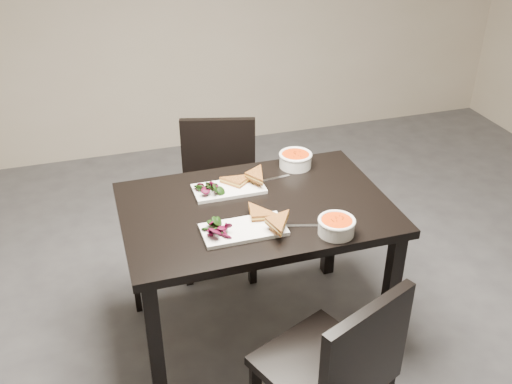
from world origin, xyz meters
TOP-DOWN VIEW (x-y plane):
  - ground at (0.00, 0.00)m, footprint 5.00×5.00m
  - table at (-0.36, 0.25)m, footprint 1.20×0.80m
  - chair_near at (-0.28, -0.52)m, footprint 0.55×0.55m
  - chair_far at (-0.37, 0.92)m, footprint 0.51×0.51m
  - plate_near at (-0.47, 0.06)m, footprint 0.35×0.18m
  - sandwich_near at (-0.40, 0.08)m, footprint 0.20×0.16m
  - salad_near at (-0.57, 0.06)m, footprint 0.11×0.10m
  - soup_bowl_near at (-0.10, -0.06)m, footprint 0.16×0.16m
  - cutlery_near at (-0.22, 0.03)m, footprint 0.18×0.07m
  - plate_far at (-0.44, 0.41)m, footprint 0.33×0.17m
  - sandwich_far at (-0.37, 0.40)m, footprint 0.21×0.20m
  - salad_far at (-0.54, 0.41)m, footprint 0.10×0.09m
  - soup_bowl_far at (-0.06, 0.55)m, footprint 0.17×0.17m
  - cutlery_far at (-0.21, 0.45)m, footprint 0.18×0.04m

SIDE VIEW (x-z plane):
  - ground at x=0.00m, z-range 0.00..0.00m
  - chair_near at x=-0.28m, z-range 0.06..0.91m
  - chair_far at x=-0.37m, z-range 0.06..0.91m
  - table at x=-0.36m, z-range 0.28..1.03m
  - cutlery_near at x=-0.22m, z-range 0.75..0.75m
  - cutlery_far at x=-0.21m, z-range 0.75..0.75m
  - plate_far at x=-0.44m, z-range 0.75..0.77m
  - plate_near at x=-0.47m, z-range 0.75..0.77m
  - salad_far at x=-0.54m, z-range 0.77..0.81m
  - soup_bowl_near at x=-0.10m, z-range 0.75..0.82m
  - salad_near at x=-0.57m, z-range 0.77..0.82m
  - soup_bowl_far at x=-0.06m, z-range 0.75..0.83m
  - sandwich_far at x=-0.37m, z-range 0.77..0.82m
  - sandwich_near at x=-0.40m, z-range 0.77..0.82m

